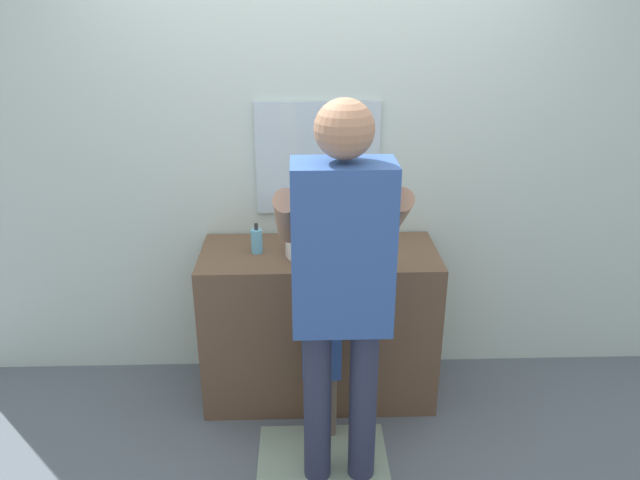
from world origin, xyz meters
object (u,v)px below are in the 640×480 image
at_px(soap_bottle, 257,241).
at_px(child_toddler, 322,354).
at_px(toothbrush_cup, 376,240).
at_px(adult_parent, 342,271).

height_order(soap_bottle, child_toddler, soap_bottle).
bearing_deg(soap_bottle, toothbrush_cup, 3.00).
bearing_deg(child_toddler, adult_parent, -74.71).
relative_size(soap_bottle, adult_parent, 0.09).
xyz_separation_m(toothbrush_cup, child_toddler, (-0.31, -0.44, -0.43)).
relative_size(toothbrush_cup, child_toddler, 0.25).
bearing_deg(adult_parent, toothbrush_cup, 72.01).
height_order(soap_bottle, adult_parent, adult_parent).
height_order(child_toddler, adult_parent, adult_parent).
bearing_deg(soap_bottle, adult_parent, -59.20).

